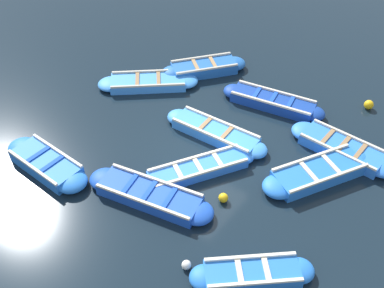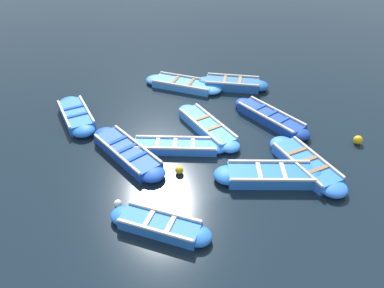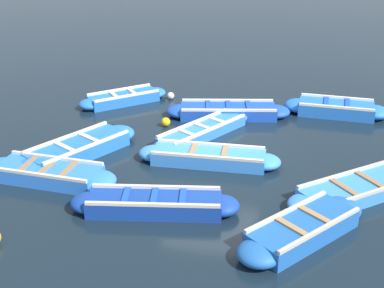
% 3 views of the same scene
% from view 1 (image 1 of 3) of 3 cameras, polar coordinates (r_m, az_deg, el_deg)
% --- Properties ---
extents(ground_plane, '(120.00, 120.00, 0.00)m').
position_cam_1_polar(ground_plane, '(14.37, 1.30, -0.73)').
color(ground_plane, black).
extents(boat_mid_row, '(2.61, 2.77, 0.40)m').
position_cam_1_polar(boat_mid_row, '(11.41, 7.65, -16.03)').
color(boat_mid_row, blue).
rests_on(boat_mid_row, ground).
extents(boat_drifting, '(1.05, 3.29, 0.46)m').
position_cam_1_polar(boat_drifting, '(14.32, -18.01, -2.41)').
color(boat_drifting, blue).
rests_on(boat_drifting, ground).
extents(boat_centre, '(3.59, 2.50, 0.36)m').
position_cam_1_polar(boat_centre, '(13.53, 0.77, -3.20)').
color(boat_centre, blue).
rests_on(boat_centre, ground).
extents(boat_broadside, '(1.72, 3.99, 0.42)m').
position_cam_1_polar(boat_broadside, '(12.85, -5.40, -6.48)').
color(boat_broadside, '#1947B7').
rests_on(boat_broadside, ground).
extents(boat_near_quay, '(3.21, 2.75, 0.47)m').
position_cam_1_polar(boat_near_quay, '(17.75, 1.54, 9.62)').
color(boat_near_quay, '#1E59AD').
rests_on(boat_near_quay, ground).
extents(boat_alongside, '(3.74, 2.63, 0.45)m').
position_cam_1_polar(boat_alongside, '(13.90, 15.80, -3.50)').
color(boat_alongside, blue).
rests_on(boat_alongside, ground).
extents(boat_tucked, '(3.21, 3.45, 0.38)m').
position_cam_1_polar(boat_tucked, '(17.10, -5.59, 7.80)').
color(boat_tucked, '#3884E0').
rests_on(boat_tucked, ground).
extents(boat_end_of_row, '(1.09, 3.55, 0.42)m').
position_cam_1_polar(boat_end_of_row, '(14.92, 18.53, -0.52)').
color(boat_end_of_row, blue).
rests_on(boat_end_of_row, ground).
extents(boat_bow_out, '(1.47, 3.82, 0.44)m').
position_cam_1_polar(boat_bow_out, '(16.24, 10.21, 5.28)').
color(boat_bow_out, navy).
rests_on(boat_bow_out, ground).
extents(boat_outer_left, '(1.03, 3.77, 0.41)m').
position_cam_1_polar(boat_outer_left, '(14.74, 2.98, 1.45)').
color(boat_outer_left, '#3884E0').
rests_on(boat_outer_left, ground).
extents(buoy_orange_near, '(0.33, 0.33, 0.33)m').
position_cam_1_polar(buoy_orange_near, '(17.08, 21.53, 4.67)').
color(buoy_orange_near, '#EAB214').
rests_on(buoy_orange_near, ground).
extents(buoy_yellow_far, '(0.25, 0.25, 0.25)m').
position_cam_1_polar(buoy_yellow_far, '(11.51, -0.72, -15.10)').
color(buoy_yellow_far, silver).
rests_on(buoy_yellow_far, ground).
extents(buoy_white_drifting, '(0.28, 0.28, 0.28)m').
position_cam_1_polar(buoy_white_drifting, '(12.82, 3.99, -6.82)').
color(buoy_white_drifting, '#EAB214').
rests_on(buoy_white_drifting, ground).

